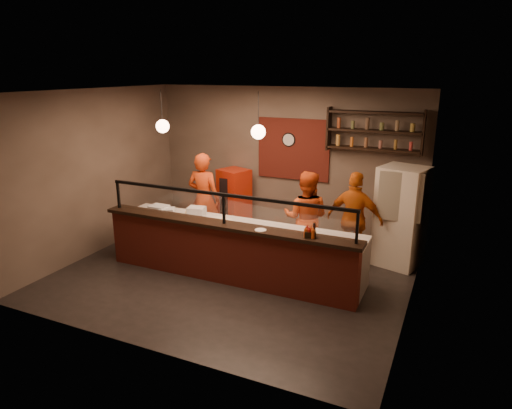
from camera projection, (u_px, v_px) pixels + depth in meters
The scene contains 29 objects.
floor at pixel (233, 274), 8.20m from camera, with size 6.00×6.00×0.00m, color black.
ceiling at pixel (230, 91), 7.29m from camera, with size 6.00×6.00×0.00m, color #372E2B.
wall_back at pixel (285, 162), 9.92m from camera, with size 6.00×6.00×0.00m, color #705F52.
wall_left at pixel (96, 172), 8.93m from camera, with size 5.00×5.00×0.00m, color #705F52.
wall_right at pixel (417, 210), 6.55m from camera, with size 5.00×5.00×0.00m, color #705F52.
wall_front at pixel (138, 235), 5.56m from camera, with size 6.00×6.00×0.00m, color #705F52.
brick_patch at pixel (293, 149), 9.73m from camera, with size 1.60×0.04×1.30m, color maroon.
service_counter at pixel (225, 254), 7.79m from camera, with size 4.60×0.25×1.00m, color maroon.
counter_ledge at pixel (224, 225), 7.64m from camera, with size 4.70×0.37×0.06m, color black.
worktop_cabinet at pixel (238, 248), 8.25m from camera, with size 4.60×0.75×0.85m, color gray.
worktop at pixel (238, 225), 8.12m from camera, with size 4.60×0.75×0.05m, color silver.
sneeze_guard at pixel (224, 206), 7.54m from camera, with size 4.50×0.05×0.52m.
wall_shelving at pixel (374, 131), 8.78m from camera, with size 1.84×0.28×0.85m.
wall_clock at pixel (289, 140), 9.71m from camera, with size 0.30×0.30×0.04m, color black.
pendant_left at pixel (163, 126), 8.24m from camera, with size 0.24×0.24×0.77m.
pendant_right at pixel (258, 132), 7.49m from camera, with size 0.24×0.24×0.77m.
cook_left at pixel (204, 198), 9.49m from camera, with size 0.70×0.46×1.92m, color red.
cook_mid at pixel (306, 218), 8.48m from camera, with size 0.86×0.67×1.77m, color #C74212.
cook_right at pixel (355, 219), 8.38m from camera, with size 1.04×0.43×1.78m, color #C95912.
fridge at pixel (401, 217), 8.38m from camera, with size 0.78×0.73×1.87m, color beige.
red_cooler at pixel (234, 200), 10.30m from camera, with size 0.60×0.55×1.41m, color red.
pizza_dough at pixel (219, 221), 8.26m from camera, with size 0.49×0.49×0.01m, color white.
prep_tub_a at pixel (159, 210), 8.64m from camera, with size 0.33×0.27×0.17m, color white.
prep_tub_b at pixel (196, 211), 8.56m from camera, with size 0.32×0.25×0.16m, color white.
prep_tub_c at pixel (167, 212), 8.56m from camera, with size 0.28×0.23×0.14m, color white.
rolling_pin at pixel (194, 213), 8.62m from camera, with size 0.06×0.06×0.36m, color yellow.
condiment_caddy at pixel (310, 234), 7.00m from camera, with size 0.18×0.14×0.10m, color black.
pepper_mill at pixel (314, 229), 7.04m from camera, with size 0.05×0.05×0.21m, color black.
small_plate at pixel (261, 230), 7.30m from camera, with size 0.19×0.19×0.01m, color silver.
Camera 1 is at (3.48, -6.66, 3.54)m, focal length 32.00 mm.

